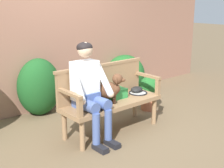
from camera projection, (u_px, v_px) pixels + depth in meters
ground_plane at (112, 131)px, 4.48m from camera, size 40.00×40.00×0.00m
brick_garden_fence at (52, 49)px, 5.40m from camera, size 8.00×0.30×2.02m
hedge_bush_mid_right at (125, 74)px, 6.23m from camera, size 0.81×0.79×0.79m
hedge_bush_mid_left at (39, 87)px, 5.02m from camera, size 0.73×0.58×0.95m
garden_bench at (112, 105)px, 4.37m from camera, size 1.51×0.54×0.46m
bench_backrest at (101, 80)px, 4.46m from camera, size 1.55×0.06×0.50m
bench_armrest_left_end at (73, 99)px, 3.78m from camera, size 0.06×0.54×0.28m
bench_armrest_right_end at (151, 80)px, 4.68m from camera, size 0.06×0.54×0.28m
person_seated at (89, 88)px, 4.01m from camera, size 0.56×0.67×1.33m
dog_on_bench at (110, 88)px, 4.24m from camera, size 0.37×0.36×0.41m
tennis_racket at (137, 92)px, 4.73m from camera, size 0.40×0.57×0.03m
baseball_glove at (137, 89)px, 4.75m from camera, size 0.26×0.22×0.09m
sports_bag at (116, 93)px, 4.47m from camera, size 0.28×0.20×0.14m
potted_plant at (149, 91)px, 5.28m from camera, size 0.37×0.37×0.59m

